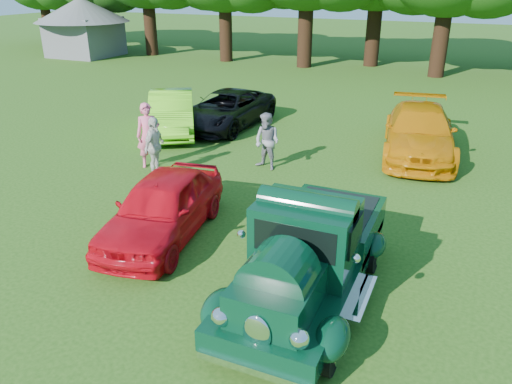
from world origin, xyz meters
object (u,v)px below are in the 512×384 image
at_px(back_car_black, 226,109).
at_px(gazebo, 83,20).
at_px(back_car_orange, 419,132).
at_px(spectator_white, 154,147).
at_px(hero_pickup, 309,255).
at_px(red_convertible, 163,207).
at_px(spectator_pink, 148,135).
at_px(back_car_lime, 172,113).
at_px(spectator_grey, 267,142).

relative_size(back_car_black, gazebo, 0.74).
bearing_deg(back_car_orange, spectator_white, -152.14).
distance_m(hero_pickup, red_convertible, 3.67).
bearing_deg(spectator_pink, hero_pickup, -72.29).
height_order(back_car_lime, spectator_pink, spectator_pink).
bearing_deg(spectator_white, back_car_orange, -59.93).
height_order(hero_pickup, spectator_grey, hero_pickup).
xyz_separation_m(back_car_lime, spectator_white, (1.87, -3.81, 0.12)).
xyz_separation_m(red_convertible, spectator_white, (-2.21, 2.98, 0.15)).
height_order(back_car_black, spectator_white, spectator_white).
bearing_deg(back_car_orange, back_car_lime, 178.39).
relative_size(back_car_orange, spectator_white, 3.05).
bearing_deg(gazebo, spectator_grey, -37.70).
bearing_deg(back_car_orange, back_car_black, 168.18).
relative_size(back_car_orange, spectator_grey, 3.09).
xyz_separation_m(hero_pickup, back_car_lime, (-7.65, 7.67, -0.10)).
distance_m(back_car_lime, spectator_white, 4.25).
bearing_deg(hero_pickup, spectator_pink, 145.28).
relative_size(back_car_orange, gazebo, 0.80).
bearing_deg(gazebo, back_car_lime, -40.86).
xyz_separation_m(red_convertible, back_car_lime, (-4.09, 6.79, 0.03)).
distance_m(hero_pickup, back_car_lime, 10.83).
height_order(back_car_orange, gazebo, gazebo).
xyz_separation_m(hero_pickup, spectator_white, (-5.77, 3.85, 0.02)).
distance_m(spectator_white, gazebo, 24.78).
relative_size(spectator_pink, spectator_white, 1.13).
height_order(back_car_black, spectator_grey, spectator_grey).
bearing_deg(back_car_lime, spectator_white, -95.15).
distance_m(red_convertible, spectator_grey, 4.73).
bearing_deg(gazebo, back_car_orange, -27.50).
bearing_deg(back_car_black, back_car_lime, -133.30).
bearing_deg(spectator_white, red_convertible, -149.57).
distance_m(back_car_black, spectator_pink, 4.71).
distance_m(back_car_black, spectator_white, 5.25).
height_order(back_car_orange, spectator_white, spectator_white).
bearing_deg(spectator_white, back_car_lime, 19.97).
xyz_separation_m(back_car_black, spectator_grey, (3.08, -3.50, 0.17)).
distance_m(red_convertible, spectator_white, 3.71).
bearing_deg(back_car_black, spectator_white, -82.85).
relative_size(back_car_black, spectator_white, 2.81).
bearing_deg(back_car_black, back_car_orange, -0.57).
bearing_deg(back_car_orange, gazebo, 144.06).
xyz_separation_m(spectator_pink, spectator_white, (0.56, -0.54, -0.11)).
distance_m(back_car_lime, spectator_pink, 3.54).
relative_size(hero_pickup, back_car_lime, 1.11).
bearing_deg(back_car_orange, spectator_pink, -157.43).
distance_m(hero_pickup, spectator_white, 6.94).
distance_m(red_convertible, gazebo, 28.45).
bearing_deg(spectator_grey, spectator_white, -130.84).
bearing_deg(red_convertible, gazebo, 125.61).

